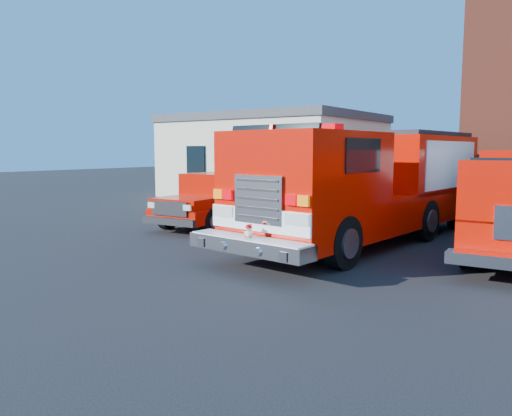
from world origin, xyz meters
The scene contains 4 objects.
ground centered at (0.00, 0.00, 0.00)m, with size 100.00×100.00×0.00m, color black.
side_building centered at (-9.00, 13.00, 2.20)m, with size 10.20×8.20×4.35m.
fire_engine centered at (0.66, 3.27, 1.59)m, with size 3.67×10.17×3.07m.
pickup_truck centered at (-4.68, 3.24, 0.82)m, with size 2.33×5.45×1.74m.
Camera 1 is at (6.04, -9.62, 2.52)m, focal length 35.00 mm.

